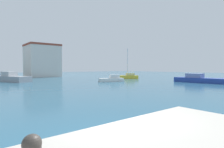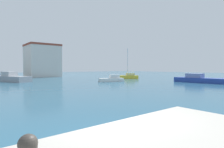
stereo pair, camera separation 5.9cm
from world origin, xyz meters
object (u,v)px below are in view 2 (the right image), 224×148
object	(u,v)px
motorboat_white_center_channel	(112,79)
motorboat_grey_far_left	(11,78)
motorboat_blue_distant_east	(200,79)
sailboat_yellow_distant_north	(128,76)

from	to	relation	value
motorboat_white_center_channel	motorboat_grey_far_left	xyz separation A→B (m)	(-14.14, 11.70, 0.20)
motorboat_blue_distant_east	motorboat_grey_far_left	distance (m)	33.32
motorboat_white_center_channel	motorboat_grey_far_left	size ratio (longest dim) A/B	0.52
motorboat_white_center_channel	motorboat_grey_far_left	bearing A→B (deg)	140.39
motorboat_blue_distant_east	motorboat_grey_far_left	bearing A→B (deg)	137.15
motorboat_white_center_channel	motorboat_grey_far_left	world-z (taller)	motorboat_grey_far_left
motorboat_grey_far_left	motorboat_white_center_channel	bearing A→B (deg)	-39.61
motorboat_blue_distant_east	motorboat_white_center_channel	xyz separation A→B (m)	(-10.28, 10.96, -0.10)
sailboat_yellow_distant_north	motorboat_grey_far_left	size ratio (longest dim) A/B	0.76
motorboat_grey_far_left	sailboat_yellow_distant_north	bearing A→B (deg)	-18.24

